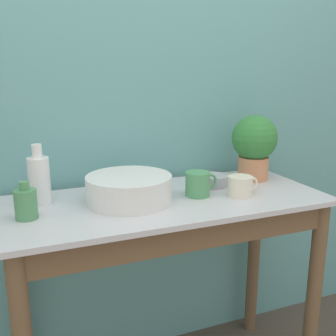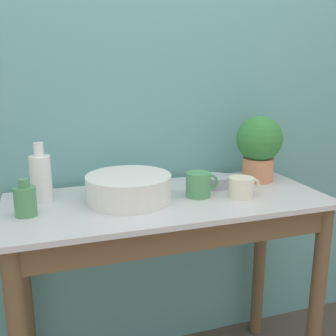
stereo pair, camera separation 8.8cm
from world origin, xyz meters
TOP-DOWN VIEW (x-y plane):
  - wall_back at (0.00, 0.59)m, footprint 6.00×0.05m
  - counter_table at (0.00, 0.25)m, footprint 1.23×0.54m
  - potted_plant at (0.46, 0.38)m, footprint 0.20×0.20m
  - bowl_wash_large at (-0.15, 0.28)m, footprint 0.32×0.32m
  - bottle_tall at (-0.46, 0.38)m, footprint 0.08×0.08m
  - bottle_short at (-0.52, 0.24)m, footprint 0.07×0.07m
  - mug_green at (0.12, 0.25)m, footprint 0.13×0.10m
  - mug_cream at (0.28, 0.19)m, footprint 0.13×0.10m
  - bowl_small_steel at (0.24, 0.35)m, footprint 0.12×0.12m

SIDE VIEW (x-z plane):
  - counter_table at x=0.00m, z-range 0.23..1.10m
  - bowl_small_steel at x=0.24m, z-range 0.87..0.92m
  - mug_cream at x=0.28m, z-range 0.87..0.95m
  - mug_green at x=0.12m, z-range 0.87..0.97m
  - bowl_wash_large at x=-0.15m, z-range 0.87..0.97m
  - bottle_short at x=-0.52m, z-range 0.86..0.99m
  - bottle_tall at x=-0.46m, z-range 0.85..1.08m
  - potted_plant at x=0.46m, z-range 0.89..1.18m
  - wall_back at x=0.00m, z-range 0.00..2.40m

